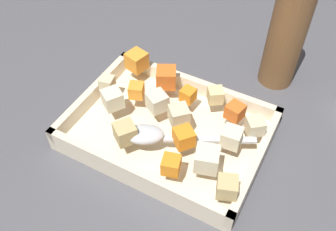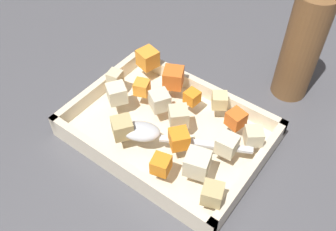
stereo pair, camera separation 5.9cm
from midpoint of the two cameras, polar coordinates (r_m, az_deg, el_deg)
name	(u,v)px [view 2 (the right image)]	position (r m, az deg, el deg)	size (l,w,h in m)	color
ground_plane	(159,135)	(0.63, 1.28, -3.19)	(4.00, 4.00, 0.00)	#4C4C51
baking_dish	(168,132)	(0.62, 2.72, -2.62)	(0.31, 0.22, 0.04)	beige
carrot_chunk_rim_edge	(179,139)	(0.56, 4.74, -3.72)	(0.03, 0.03, 0.03)	orange
carrot_chunk_mid_right	(173,78)	(0.64, 3.45, 5.63)	(0.03, 0.03, 0.03)	orange
carrot_chunk_heap_top	(142,87)	(0.63, -1.34, 4.15)	(0.02, 0.02, 0.02)	orange
carrot_chunk_near_spoon	(236,119)	(0.60, 13.07, -0.65)	(0.03, 0.03, 0.03)	orange
carrot_chunk_back_center	(192,97)	(0.62, 6.39, 2.66)	(0.02, 0.02, 0.02)	orange
carrot_chunk_heap_side	(148,58)	(0.68, -0.61, 8.56)	(0.03, 0.03, 0.03)	orange
carrot_chunk_center	(161,165)	(0.53, 2.14, -7.65)	(0.03, 0.03, 0.03)	orange
potato_chunk_corner_ne	(117,93)	(0.62, -5.09, 3.23)	(0.03, 0.03, 0.03)	beige
potato_chunk_corner_sw	(197,163)	(0.53, 7.70, -7.37)	(0.03, 0.03, 0.03)	beige
potato_chunk_far_left	(122,128)	(0.57, -4.01, -2.00)	(0.03, 0.03, 0.03)	tan
potato_chunk_near_left	(254,136)	(0.58, 15.71, -3.17)	(0.03, 0.03, 0.03)	beige
potato_chunk_far_right	(179,116)	(0.59, 4.50, -0.26)	(0.03, 0.03, 0.03)	beige
potato_chunk_corner_se	(115,77)	(0.65, -5.48, 5.66)	(0.02, 0.02, 0.02)	beige
potato_chunk_mid_left	(212,194)	(0.51, 10.13, -11.81)	(0.03, 0.03, 0.03)	tan
potato_chunk_corner_nw	(227,144)	(0.56, 11.97, -4.47)	(0.03, 0.03, 0.03)	beige
potato_chunk_under_handle	(219,100)	(0.62, 10.53, 2.13)	(0.02, 0.02, 0.02)	#E0CC89
parsnip_chunk_near_right	(160,100)	(0.61, 1.51, 2.14)	(0.03, 0.03, 0.03)	beige
serving_spoon	(150,133)	(0.57, 0.19, -2.83)	(0.19, 0.11, 0.02)	silver
pepper_mill	(302,47)	(0.69, 22.03, 9.52)	(0.06, 0.06, 0.22)	brown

